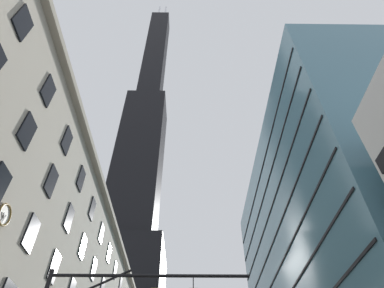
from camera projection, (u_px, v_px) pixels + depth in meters
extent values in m
cube|color=#B2A893|center=(115.00, 228.00, 43.32)|extent=(0.70, 68.05, 0.60)
cube|color=black|center=(31.00, 233.00, 20.65)|extent=(0.14, 1.40, 2.20)
cube|color=black|center=(54.00, 267.00, 24.20)|extent=(0.14, 1.40, 2.20)
cube|color=black|center=(27.00, 131.00, 20.04)|extent=(0.14, 1.40, 2.20)
cube|color=black|center=(51.00, 181.00, 23.60)|extent=(0.14, 1.40, 2.20)
cube|color=black|center=(69.00, 218.00, 27.16)|extent=(0.14, 1.40, 2.20)
cube|color=black|center=(83.00, 246.00, 30.71)|extent=(0.14, 1.40, 2.20)
cube|color=black|center=(93.00, 269.00, 34.27)|extent=(0.14, 1.40, 2.20)
cube|color=black|center=(102.00, 287.00, 37.82)|extent=(0.14, 1.40, 2.20)
cube|color=black|center=(23.00, 22.00, 19.44)|extent=(0.14, 1.40, 2.20)
cube|color=black|center=(48.00, 91.00, 23.00)|extent=(0.14, 1.40, 2.20)
cube|color=black|center=(67.00, 141.00, 26.55)|extent=(0.14, 1.40, 2.20)
cube|color=black|center=(81.00, 179.00, 30.11)|extent=(0.14, 1.40, 2.20)
cube|color=black|center=(92.00, 209.00, 33.66)|extent=(0.14, 1.40, 2.20)
cube|color=black|center=(101.00, 233.00, 37.22)|extent=(0.14, 1.40, 2.20)
cube|color=black|center=(109.00, 253.00, 40.77)|extent=(0.14, 1.40, 2.20)
cube|color=black|center=(115.00, 270.00, 44.33)|extent=(0.14, 1.40, 2.20)
cube|color=black|center=(120.00, 284.00, 47.88)|extent=(0.14, 1.40, 2.20)
torus|color=olive|center=(5.00, 215.00, 17.58)|extent=(0.12, 1.27, 1.27)
cylinder|color=silver|center=(4.00, 215.00, 17.58)|extent=(0.05, 1.09, 1.09)
cube|color=black|center=(4.00, 215.00, 17.44)|extent=(0.03, 0.27, 0.29)
cube|color=black|center=(4.00, 219.00, 17.45)|extent=(0.03, 0.13, 0.49)
cube|color=black|center=(139.00, 163.00, 118.94)|extent=(15.99, 15.99, 67.84)
cube|color=black|center=(156.00, 56.00, 172.60)|extent=(10.28, 10.28, 84.80)
cylinder|color=silver|center=(159.00, 14.00, 209.53)|extent=(1.20, 1.20, 20.30)
cylinder|color=silver|center=(165.00, 14.00, 209.56)|extent=(1.20, 1.20, 20.30)
cube|color=teal|center=(342.00, 266.00, 42.98)|extent=(17.17, 47.39, 41.18)
cube|color=black|center=(278.00, 270.00, 42.50)|extent=(0.12, 46.39, 0.24)
cube|color=black|center=(273.00, 242.00, 45.31)|extent=(0.12, 46.39, 0.24)
cube|color=black|center=(268.00, 217.00, 48.13)|extent=(0.12, 46.39, 0.24)
cube|color=black|center=(264.00, 195.00, 50.94)|extent=(0.12, 46.39, 0.24)
cube|color=black|center=(260.00, 175.00, 53.75)|extent=(0.12, 46.39, 0.24)
cylinder|color=black|center=(150.00, 276.00, 14.14)|extent=(8.69, 0.14, 0.14)
cylinder|color=black|center=(156.00, 283.00, 13.93)|extent=(0.04, 0.04, 0.60)
cylinder|color=black|center=(193.00, 283.00, 13.95)|extent=(0.04, 0.04, 0.60)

